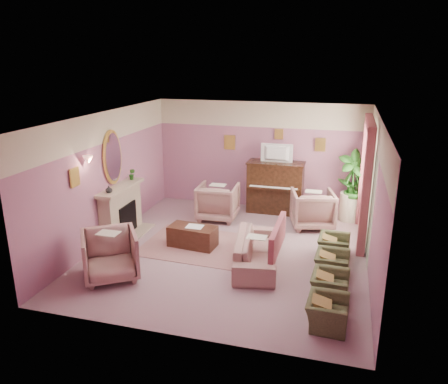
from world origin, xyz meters
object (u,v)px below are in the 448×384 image
(floral_armchair_front, at_px, (110,253))
(olive_chair_a, at_px, (328,308))
(sofa, at_px, (257,245))
(floral_armchair_right, at_px, (313,207))
(olive_chair_b, at_px, (330,282))
(olive_chair_c, at_px, (332,261))
(floral_armchair_left, at_px, (218,200))
(side_table, at_px, (350,207))
(television, at_px, (276,152))
(coffee_table, at_px, (193,236))
(piano, at_px, (275,188))
(olive_chair_d, at_px, (334,243))

(floral_armchair_front, distance_m, olive_chair_a, 3.92)
(sofa, xyz_separation_m, floral_armchair_right, (0.88, 2.30, 0.09))
(floral_armchair_front, relative_size, olive_chair_b, 1.42)
(floral_armchair_right, xyz_separation_m, olive_chair_a, (0.56, -4.02, -0.19))
(olive_chair_c, bearing_deg, floral_armchair_left, 141.33)
(olive_chair_b, height_order, side_table, side_table)
(television, distance_m, olive_chair_b, 4.46)
(television, relative_size, side_table, 1.14)
(floral_armchair_front, xyz_separation_m, olive_chair_b, (3.89, 0.35, -0.19))
(coffee_table, relative_size, sofa, 0.50)
(coffee_table, relative_size, olive_chair_b, 1.45)
(olive_chair_a, distance_m, olive_chair_c, 1.64)
(floral_armchair_right, relative_size, olive_chair_c, 1.42)
(floral_armchair_left, xyz_separation_m, olive_chair_b, (2.87, -3.12, -0.19))
(coffee_table, bearing_deg, sofa, -17.30)
(sofa, xyz_separation_m, olive_chair_b, (1.44, -0.90, -0.10))
(piano, bearing_deg, sofa, -87.25)
(olive_chair_a, bearing_deg, olive_chair_b, 90.00)
(sofa, xyz_separation_m, olive_chair_c, (1.44, -0.08, -0.10))
(television, relative_size, coffee_table, 0.80)
(floral_armchair_right, relative_size, floral_armchair_front, 1.00)
(olive_chair_b, distance_m, side_table, 3.92)
(floral_armchair_right, height_order, olive_chair_a, floral_armchair_right)
(floral_armchair_front, height_order, olive_chair_d, floral_armchair_front)
(olive_chair_c, relative_size, side_table, 0.99)
(olive_chair_d, bearing_deg, television, 124.31)
(olive_chair_d, bearing_deg, coffee_table, -174.60)
(television, bearing_deg, side_table, -1.71)
(floral_armchair_left, xyz_separation_m, olive_chair_c, (2.87, -2.30, -0.19))
(television, relative_size, olive_chair_a, 1.16)
(piano, xyz_separation_m, floral_armchair_left, (-1.29, -0.90, -0.16))
(olive_chair_b, bearing_deg, floral_armchair_right, 99.91)
(television, xyz_separation_m, olive_chair_a, (1.58, -4.78, -1.30))
(floral_armchair_left, bearing_deg, olive_chair_a, -53.90)
(side_table, bearing_deg, floral_armchair_front, -134.60)
(floral_armchair_right, distance_m, olive_chair_d, 1.67)
(floral_armchair_right, xyz_separation_m, floral_armchair_front, (-3.33, -3.55, 0.00))
(olive_chair_d, bearing_deg, olive_chair_a, -90.00)
(olive_chair_a, bearing_deg, sofa, 129.78)
(floral_armchair_right, distance_m, side_table, 1.13)
(olive_chair_a, bearing_deg, side_table, 86.31)
(floral_armchair_right, bearing_deg, piano, 141.59)
(piano, xyz_separation_m, olive_chair_d, (1.58, -2.37, -0.35))
(floral_armchair_left, xyz_separation_m, side_table, (3.18, 0.79, -0.14))
(coffee_table, distance_m, olive_chair_d, 2.93)
(sofa, xyz_separation_m, floral_armchair_front, (-2.45, -1.25, 0.09))
(sofa, bearing_deg, side_table, 59.89)
(coffee_table, xyz_separation_m, olive_chair_d, (2.91, 0.28, 0.07))
(coffee_table, xyz_separation_m, sofa, (1.48, -0.46, 0.18))
(sofa, distance_m, olive_chair_d, 1.62)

